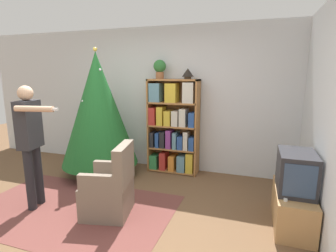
% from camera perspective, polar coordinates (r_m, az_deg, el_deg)
% --- Properties ---
extents(ground_plane, '(14.00, 14.00, 0.00)m').
position_cam_1_polar(ground_plane, '(3.41, -13.28, -20.19)').
color(ground_plane, brown).
extents(wall_back, '(8.00, 0.10, 2.60)m').
position_cam_1_polar(wall_back, '(4.90, -0.46, 5.83)').
color(wall_back, silver).
rests_on(wall_back, ground_plane).
extents(area_rug, '(2.64, 1.67, 0.01)m').
position_cam_1_polar(area_rug, '(3.86, -20.23, -16.62)').
color(area_rug, brown).
rests_on(area_rug, ground_plane).
extents(bookshelf, '(0.90, 0.32, 1.68)m').
position_cam_1_polar(bookshelf, '(4.67, 1.24, -0.27)').
color(bookshelf, '#A8703D').
rests_on(bookshelf, ground_plane).
extents(tv_stand, '(0.41, 0.90, 0.44)m').
position_cam_1_polar(tv_stand, '(3.54, 25.47, -15.78)').
color(tv_stand, tan).
rests_on(tv_stand, ground_plane).
extents(television, '(0.39, 0.58, 0.46)m').
position_cam_1_polar(television, '(3.37, 26.12, -8.95)').
color(television, '#28282D').
rests_on(television, tv_stand).
extents(game_remote, '(0.04, 0.12, 0.02)m').
position_cam_1_polar(game_remote, '(3.19, 24.14, -14.16)').
color(game_remote, white).
rests_on(game_remote, tv_stand).
extents(christmas_tree, '(1.30, 1.30, 2.20)m').
position_cam_1_polar(christmas_tree, '(4.62, -14.95, 3.51)').
color(christmas_tree, '#4C3323').
rests_on(christmas_tree, ground_plane).
extents(armchair, '(0.68, 0.67, 0.92)m').
position_cam_1_polar(armchair, '(3.48, -12.44, -13.48)').
color(armchair, '#7A6B5B').
rests_on(armchair, ground_plane).
extents(standing_person, '(0.68, 0.46, 1.62)m').
position_cam_1_polar(standing_person, '(3.82, -27.73, -2.17)').
color(standing_person, '#232328').
rests_on(standing_person, ground_plane).
extents(potted_plant, '(0.22, 0.22, 0.33)m').
position_cam_1_polar(potted_plant, '(4.67, -1.81, 12.54)').
color(potted_plant, '#935B38').
rests_on(potted_plant, bookshelf).
extents(table_lamp, '(0.20, 0.20, 0.18)m').
position_cam_1_polar(table_lamp, '(4.52, 4.34, 11.43)').
color(table_lamp, '#473828').
rests_on(table_lamp, bookshelf).
extents(book_pile_near_tree, '(0.23, 0.18, 0.05)m').
position_cam_1_polar(book_pile_near_tree, '(4.47, -12.30, -11.82)').
color(book_pile_near_tree, '#843889').
rests_on(book_pile_near_tree, ground_plane).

